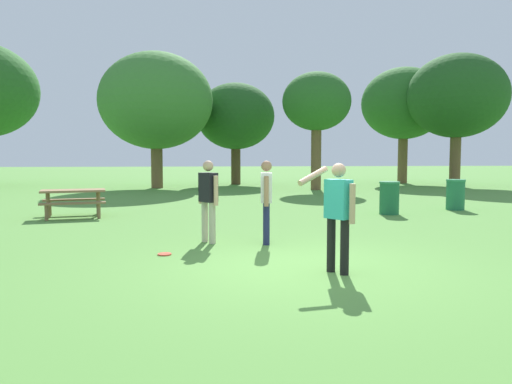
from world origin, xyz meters
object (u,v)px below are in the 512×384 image
at_px(person_thrower, 338,209).
at_px(frisbee, 165,254).
at_px(tree_slender_mid, 317,103).
at_px(picnic_table_near, 73,197).
at_px(tree_back_right, 457,96).
at_px(trash_can_beside_table, 389,198).
at_px(tree_broad_center, 156,101).
at_px(tree_far_right, 236,117).
at_px(tree_back_left, 404,104).
at_px(person_catcher, 208,196).
at_px(person_bystander, 266,196).
at_px(trash_can_further_along, 455,195).

height_order(person_thrower, frisbee, person_thrower).
bearing_deg(person_thrower, tree_slender_mid, 79.11).
distance_m(picnic_table_near, tree_back_right, 20.94).
distance_m(trash_can_beside_table, tree_back_right, 14.82).
relative_size(picnic_table_near, tree_slender_mid, 0.35).
bearing_deg(tree_broad_center, trash_can_beside_table, -56.31).
bearing_deg(tree_far_right, tree_broad_center, -147.80).
bearing_deg(tree_far_right, tree_back_left, 1.06).
xyz_separation_m(person_thrower, person_catcher, (-1.92, 2.74, -0.02)).
xyz_separation_m(tree_slender_mid, tree_back_right, (7.99, 1.88, 0.59)).
height_order(person_bystander, trash_can_further_along, person_bystander).
xyz_separation_m(person_thrower, trash_can_further_along, (5.82, 7.91, -0.48)).
relative_size(person_bystander, tree_broad_center, 0.24).
height_order(tree_far_right, tree_back_left, tree_back_left).
bearing_deg(person_catcher, trash_can_beside_table, 38.78).
height_order(picnic_table_near, tree_back_left, tree_back_left).
height_order(person_catcher, tree_back_left, tree_back_left).
xyz_separation_m(person_catcher, trash_can_beside_table, (5.24, 4.21, -0.46)).
height_order(frisbee, picnic_table_near, picnic_table_near).
distance_m(picnic_table_near, tree_slender_mid, 13.69).
height_order(frisbee, trash_can_beside_table, trash_can_beside_table).
relative_size(person_bystander, tree_far_right, 0.29).
bearing_deg(picnic_table_near, tree_far_right, 69.89).
distance_m(tree_broad_center, tree_far_right, 4.97).
bearing_deg(picnic_table_near, person_bystander, -43.11).
bearing_deg(picnic_table_near, tree_broad_center, 84.74).
distance_m(picnic_table_near, trash_can_beside_table, 9.02).
bearing_deg(picnic_table_near, tree_back_left, 43.80).
height_order(person_bystander, tree_slender_mid, tree_slender_mid).
height_order(person_bystander, picnic_table_near, person_bystander).
bearing_deg(frisbee, tree_broad_center, 96.38).
relative_size(person_catcher, tree_back_right, 0.23).
bearing_deg(tree_slender_mid, tree_broad_center, 165.60).
bearing_deg(tree_back_left, picnic_table_near, -136.20).
bearing_deg(person_bystander, tree_back_right, 53.45).
distance_m(person_bystander, trash_can_further_along, 8.52).
relative_size(person_thrower, person_catcher, 1.00).
height_order(trash_can_further_along, tree_back_right, tree_back_right).
bearing_deg(person_bystander, person_thrower, -72.91).
relative_size(person_thrower, tree_back_right, 0.23).
xyz_separation_m(person_catcher, frisbee, (-0.77, -1.14, -0.93)).
relative_size(tree_far_right, tree_slender_mid, 1.01).
xyz_separation_m(person_thrower, picnic_table_near, (-5.69, 7.13, -0.40)).
distance_m(person_bystander, trash_can_beside_table, 6.05).
bearing_deg(frisbee, tree_slender_mid, 68.76).
xyz_separation_m(person_bystander, trash_can_beside_table, (4.10, 4.42, -0.46)).
height_order(tree_broad_center, tree_back_right, tree_back_right).
relative_size(frisbee, trash_can_beside_table, 0.25).
relative_size(trash_can_further_along, tree_slender_mid, 0.17).
height_order(tree_slender_mid, tree_back_right, tree_back_right).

